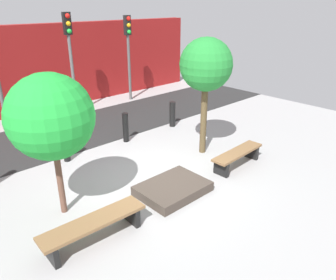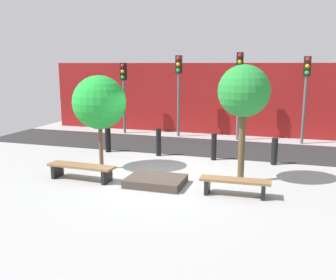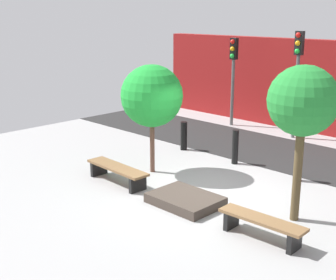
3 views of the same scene
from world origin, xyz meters
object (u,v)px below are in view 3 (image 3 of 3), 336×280
bollard_center (298,164)px  bench_right (262,224)px  bollard_far_left (184,136)px  bench_left (117,171)px  traffic_light_west (233,65)px  tree_behind_right_bench (303,102)px  tree_behind_left_bench (152,96)px  bollard_left (235,147)px  traffic_light_mid_west (298,65)px  planter_bed (185,200)px

bollard_center → bench_right: bearing=-70.9°
bollard_far_left → bollard_center: bearing=0.0°
bench_left → traffic_light_west: traffic_light_west is taller
tree_behind_right_bench → bollard_far_left: size_ratio=3.59×
tree_behind_left_bench → traffic_light_west: size_ratio=0.89×
bollard_left → traffic_light_mid_west: 4.25m
tree_behind_left_bench → traffic_light_mid_west: 5.95m
bollard_left → traffic_light_mid_west: traffic_light_mid_west is taller
bench_left → bollard_center: 4.62m
bench_left → planter_bed: size_ratio=1.30×
tree_behind_left_bench → bollard_far_left: tree_behind_left_bench is taller
bollard_far_left → traffic_light_mid_west: 4.58m
bench_left → bollard_far_left: 3.47m
tree_behind_left_bench → tree_behind_right_bench: bearing=0.0°
traffic_light_mid_west → bench_right: bearing=-63.8°
bench_right → tree_behind_left_bench: size_ratio=0.61×
bench_left → bollard_center: size_ratio=2.17×
bench_right → planter_bed: 2.18m
tree_behind_left_bench → bollard_center: bearing=34.1°
tree_behind_left_bench → bollard_left: tree_behind_left_bench is taller
tree_behind_right_bench → bollard_center: (-1.16, 2.14, -2.03)m
bench_left → tree_behind_left_bench: (0.00, 1.22, 1.76)m
bench_right → traffic_light_mid_west: size_ratio=0.49×
bench_left → traffic_light_mid_west: bearing=85.5°
bench_left → traffic_light_west: (-1.82, 7.10, 1.96)m
bollard_center → traffic_light_west: (-4.98, 3.74, 1.82)m
bench_left → bollard_left: (1.16, 3.37, 0.17)m
planter_bed → tree_behind_right_bench: tree_behind_right_bench is taller
bollard_left → tree_behind_left_bench: bearing=-118.5°
bench_left → tree_behind_right_bench: (4.32, 1.22, 2.17)m
bench_right → bench_left: bearing=177.8°
planter_bed → bollard_center: bollard_center is taller
tree_behind_left_bench → bollard_left: (1.16, 2.14, -1.59)m
planter_bed → tree_behind_left_bench: (-2.16, 1.02, 1.97)m
tree_behind_right_bench → traffic_light_mid_west: 6.84m
tree_behind_right_bench → traffic_light_west: traffic_light_west is taller
traffic_light_west → bollard_center: bearing=-36.9°
tree_behind_right_bench → bollard_left: (-3.16, 2.14, -2.00)m
bench_left → bench_right: size_ratio=1.13×
bollard_far_left → bollard_center: size_ratio=0.98×
planter_bed → tree_behind_left_bench: bearing=154.7°
bollard_far_left → tree_behind_left_bench: bearing=-68.8°
tree_behind_left_bench → traffic_light_mid_west: size_ratio=0.81×
bollard_center → traffic_light_mid_west: traffic_light_mid_west is taller
tree_behind_left_bench → bollard_far_left: size_ratio=3.23×
bollard_left → traffic_light_west: bearing=128.6°
traffic_light_west → bollard_left: bearing=-51.4°
bench_right → traffic_light_mid_west: bearing=114.0°
bollard_left → bollard_far_left: bearing=180.0°
planter_bed → tree_behind_right_bench: 3.38m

